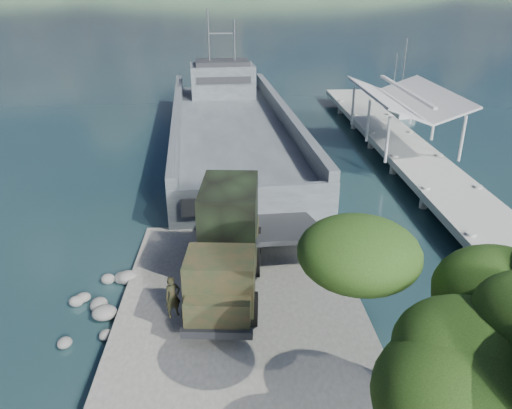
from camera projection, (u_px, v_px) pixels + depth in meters
name	position (u px, v px, depth m)	size (l,w,h in m)	color
ground	(241.00, 314.00, 20.72)	(1400.00, 1400.00, 0.00)	#173237
boat_ramp	(242.00, 324.00, 19.71)	(10.00, 18.00, 0.50)	slate
shoreline_rocks	(93.00, 312.00, 20.85)	(3.20, 5.60, 0.90)	#61615E
pier	(405.00, 140.00, 37.84)	(6.40, 44.00, 6.10)	#AEB0A5
landing_craft	(232.00, 134.00, 41.91)	(11.69, 37.96, 11.13)	#42494E
military_truck	(227.00, 241.00, 21.35)	(3.41, 8.71, 3.95)	black
soldier	(173.00, 306.00, 18.99)	(0.62, 0.41, 1.69)	#1E321C
sailboat_near	(392.00, 111.00, 51.84)	(2.93, 5.39, 6.31)	#BABABA
sailboat_far	(400.00, 107.00, 52.92)	(2.14, 6.33, 7.60)	#BABABA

